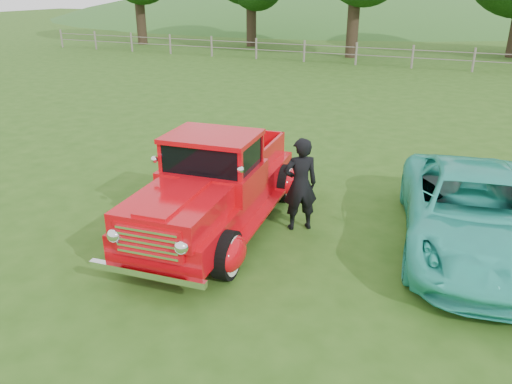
% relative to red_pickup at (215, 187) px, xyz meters
% --- Properties ---
extents(ground, '(140.00, 140.00, 0.00)m').
position_rel_red_pickup_xyz_m(ground, '(0.71, -1.20, -0.80)').
color(ground, '#294F15').
rests_on(ground, ground).
extents(distant_hills, '(116.00, 60.00, 18.00)m').
position_rel_red_pickup_xyz_m(distant_hills, '(-3.38, 58.26, -5.34)').
color(distant_hills, '#295B21').
rests_on(distant_hills, ground).
extents(fence_line, '(48.00, 0.12, 1.20)m').
position_rel_red_pickup_xyz_m(fence_line, '(0.71, 20.80, -0.19)').
color(fence_line, slate).
rests_on(fence_line, ground).
extents(red_pickup, '(2.52, 5.11, 1.78)m').
position_rel_red_pickup_xyz_m(red_pickup, '(0.00, 0.00, 0.00)').
color(red_pickup, black).
rests_on(red_pickup, ground).
extents(teal_sedan, '(2.93, 5.06, 1.33)m').
position_rel_red_pickup_xyz_m(teal_sedan, '(4.27, 0.98, -0.13)').
color(teal_sedan, '#2EBBA8').
rests_on(teal_sedan, ground).
extents(man, '(0.75, 0.69, 1.71)m').
position_rel_red_pickup_xyz_m(man, '(1.40, 0.56, 0.06)').
color(man, black).
rests_on(man, ground).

